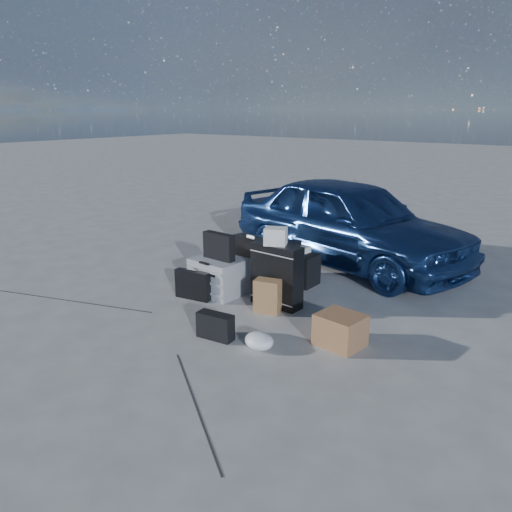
{
  "coord_description": "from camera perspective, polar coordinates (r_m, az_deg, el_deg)",
  "views": [
    {
      "loc": [
        3.18,
        -3.49,
        2.07
      ],
      "look_at": [
        -0.09,
        0.85,
        0.48
      ],
      "focal_mm": 35.0,
      "sensor_mm": 36.0,
      "label": 1
    }
  ],
  "objects": [
    {
      "name": "laptop_bag",
      "position": [
        5.71,
        -4.26,
        1.12
      ],
      "size": [
        0.41,
        0.12,
        0.31
      ],
      "primitive_type": "cube",
      "rotation": [
        0.0,
        0.0,
        -0.05
      ],
      "color": "black",
      "rests_on": "pelican_case"
    },
    {
      "name": "duffel_bag",
      "position": [
        6.25,
        3.64,
        -1.18
      ],
      "size": [
        0.77,
        0.33,
        0.38
      ],
      "primitive_type": "cube",
      "rotation": [
        0.0,
        0.0,
        -0.01
      ],
      "color": "black",
      "rests_on": "ground"
    },
    {
      "name": "flat_box_black",
      "position": [
        6.15,
        3.67,
        1.44
      ],
      "size": [
        0.32,
        0.25,
        0.06
      ],
      "primitive_type": "cube",
      "rotation": [
        0.0,
        0.0,
        0.18
      ],
      "color": "black",
      "rests_on": "flat_box_white"
    },
    {
      "name": "briefcase",
      "position": [
        5.7,
        -7.24,
        -3.3
      ],
      "size": [
        0.44,
        0.16,
        0.33
      ],
      "primitive_type": "cube",
      "rotation": [
        0.0,
        0.0,
        0.16
      ],
      "color": "black",
      "rests_on": "ground"
    },
    {
      "name": "suitcase_left",
      "position": [
        6.05,
        -0.54,
        -0.61
      ],
      "size": [
        0.5,
        0.26,
        0.61
      ],
      "primitive_type": "cube",
      "rotation": [
        0.0,
        0.0,
        -0.2
      ],
      "color": "black",
      "rests_on": "ground"
    },
    {
      "name": "flat_box_white",
      "position": [
        6.18,
        3.78,
        0.84
      ],
      "size": [
        0.47,
        0.37,
        0.08
      ],
      "primitive_type": "cube",
      "rotation": [
        0.0,
        0.0,
        -0.1
      ],
      "color": "white",
      "rests_on": "duffel_bag"
    },
    {
      "name": "suitcase_right",
      "position": [
        5.42,
        2.38,
        -2.23
      ],
      "size": [
        0.58,
        0.23,
        0.69
      ],
      "primitive_type": "cube",
      "rotation": [
        0.0,
        0.0,
        -0.05
      ],
      "color": "black",
      "rests_on": "ground"
    },
    {
      "name": "pelican_case",
      "position": [
        5.84,
        -4.25,
        -2.28
      ],
      "size": [
        0.6,
        0.5,
        0.42
      ],
      "primitive_type": "cube",
      "rotation": [
        0.0,
        0.0,
        -0.05
      ],
      "color": "#A4A6AA",
      "rests_on": "ground"
    },
    {
      "name": "white_carton",
      "position": [
        5.31,
        2.26,
        2.26
      ],
      "size": [
        0.29,
        0.26,
        0.18
      ],
      "primitive_type": "cube",
      "rotation": [
        0.0,
        0.0,
        0.43
      ],
      "color": "white",
      "rests_on": "suitcase_right"
    },
    {
      "name": "car",
      "position": [
        6.97,
        10.55,
        3.88
      ],
      "size": [
        3.74,
        2.18,
        1.2
      ],
      "primitive_type": "imported",
      "rotation": [
        0.0,
        0.0,
        1.34
      ],
      "color": "#274C92",
      "rests_on": "ground"
    },
    {
      "name": "ground",
      "position": [
        5.16,
        -4.96,
        -7.4
      ],
      "size": [
        60.0,
        60.0,
        0.0
      ],
      "primitive_type": "plane",
      "color": "#ABABA6",
      "rests_on": "ground"
    },
    {
      "name": "messenger_bag",
      "position": [
        4.74,
        -4.66,
        -7.98
      ],
      "size": [
        0.37,
        0.18,
        0.25
      ],
      "primitive_type": "cube",
      "rotation": [
        0.0,
        0.0,
        0.12
      ],
      "color": "black",
      "rests_on": "ground"
    },
    {
      "name": "kraft_bag",
      "position": [
        5.29,
        1.33,
        -4.6
      ],
      "size": [
        0.3,
        0.23,
        0.36
      ],
      "primitive_type": "cube",
      "rotation": [
        0.0,
        0.0,
        0.27
      ],
      "color": "#9E6845",
      "rests_on": "ground"
    },
    {
      "name": "plastic_bag",
      "position": [
        4.55,
        0.37,
        -9.67
      ],
      "size": [
        0.31,
        0.28,
        0.15
      ],
      "primitive_type": "ellipsoid",
      "rotation": [
        0.0,
        0.0,
        -0.15
      ],
      "color": "white",
      "rests_on": "ground"
    },
    {
      "name": "cardboard_box",
      "position": [
        4.65,
        9.62,
        -8.34
      ],
      "size": [
        0.43,
        0.39,
        0.3
      ],
      "primitive_type": "cube",
      "rotation": [
        0.0,
        0.0,
        -0.12
      ],
      "color": "#996742",
      "rests_on": "ground"
    }
  ]
}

